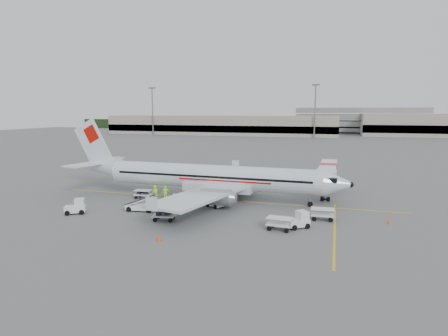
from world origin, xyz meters
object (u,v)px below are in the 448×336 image
at_px(tug_fore, 298,220).
at_px(tug_aft, 75,206).
at_px(aircraft, 212,161).
at_px(tug_mid, 215,201).
at_px(jet_bridge, 328,178).
at_px(belt_loader, 141,201).

height_order(tug_fore, tug_aft, tug_aft).
bearing_deg(tug_aft, aircraft, 10.73).
bearing_deg(tug_aft, tug_mid, -3.41).
bearing_deg(tug_fore, tug_mid, 115.66).
bearing_deg(jet_bridge, belt_loader, -139.72).
xyz_separation_m(tug_mid, tug_aft, (-13.79, -7.01, 0.06)).
height_order(tug_mid, tug_aft, tug_aft).
bearing_deg(tug_mid, aircraft, 142.57).
height_order(aircraft, tug_fore, aircraft).
bearing_deg(tug_fore, tug_aft, 147.35).
xyz_separation_m(tug_fore, tug_aft, (-23.81, -1.86, 0.02)).
height_order(belt_loader, tug_mid, belt_loader).
bearing_deg(jet_bridge, tug_mid, -134.14).
height_order(aircraft, tug_aft, aircraft).
relative_size(jet_bridge, tug_aft, 7.05).
distance_m(belt_loader, tug_aft, 7.06).
distance_m(aircraft, belt_loader, 10.34).
xyz_separation_m(aircraft, belt_loader, (-5.92, -7.58, -3.78)).
bearing_deg(tug_mid, jet_bridge, 74.66).
xyz_separation_m(belt_loader, tug_aft, (-6.33, -3.10, -0.36)).
bearing_deg(tug_mid, tug_aft, -123.20).
relative_size(belt_loader, tug_aft, 2.04).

